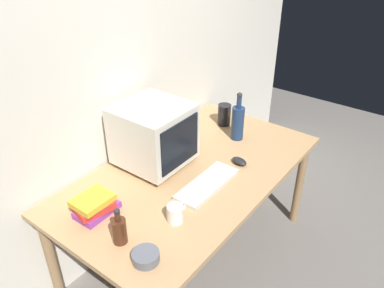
{
  "coord_description": "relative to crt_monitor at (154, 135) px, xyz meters",
  "views": [
    {
      "loc": [
        -1.44,
        -1.09,
        1.97
      ],
      "look_at": [
        0.0,
        0.0,
        0.88
      ],
      "focal_mm": 35.57,
      "sensor_mm": 36.0,
      "label": 1
    }
  ],
  "objects": [
    {
      "name": "ground_plane",
      "position": [
        0.07,
        -0.22,
        -0.9
      ],
      "size": [
        6.0,
        6.0,
        0.0
      ],
      "primitive_type": "plane",
      "color": "slate"
    },
    {
      "name": "back_wall",
      "position": [
        0.07,
        0.29,
        0.35
      ],
      "size": [
        4.0,
        0.08,
        2.5
      ],
      "primitive_type": "cube",
      "color": "silver",
      "rests_on": "ground"
    },
    {
      "name": "desk",
      "position": [
        0.07,
        -0.22,
        -0.26
      ],
      "size": [
        1.62,
        0.9,
        0.7
      ],
      "color": "tan",
      "rests_on": "ground"
    },
    {
      "name": "crt_monitor",
      "position": [
        0.0,
        0.0,
        0.0
      ],
      "size": [
        0.38,
        0.39,
        0.37
      ],
      "color": "beige",
      "rests_on": "desk"
    },
    {
      "name": "keyboard",
      "position": [
        0.0,
        -0.38,
        -0.18
      ],
      "size": [
        0.42,
        0.15,
        0.02
      ],
      "primitive_type": "cube",
      "rotation": [
        0.0,
        0.0,
        -0.0
      ],
      "color": "beige",
      "rests_on": "desk"
    },
    {
      "name": "computer_mouse",
      "position": [
        0.29,
        -0.4,
        -0.17
      ],
      "size": [
        0.08,
        0.11,
        0.04
      ],
      "primitive_type": "ellipsoid",
      "rotation": [
        0.0,
        0.0,
        -0.18
      ],
      "color": "black",
      "rests_on": "desk"
    },
    {
      "name": "bottle_tall",
      "position": [
        0.55,
        -0.23,
        -0.07
      ],
      "size": [
        0.08,
        0.08,
        0.33
      ],
      "color": "navy",
      "rests_on": "desk"
    },
    {
      "name": "bottle_short",
      "position": [
        -0.57,
        -0.3,
        -0.12
      ],
      "size": [
        0.07,
        0.07,
        0.19
      ],
      "color": "#472314",
      "rests_on": "desk"
    },
    {
      "name": "book_stack",
      "position": [
        -0.52,
        -0.07,
        -0.14
      ],
      "size": [
        0.23,
        0.19,
        0.11
      ],
      "color": "#843893",
      "rests_on": "desk"
    },
    {
      "name": "mug",
      "position": [
        -0.31,
        -0.41,
        -0.15
      ],
      "size": [
        0.12,
        0.08,
        0.09
      ],
      "color": "white",
      "rests_on": "desk"
    },
    {
      "name": "cd_spindle",
      "position": [
        -0.58,
        -0.47,
        -0.17
      ],
      "size": [
        0.12,
        0.12,
        0.04
      ],
      "primitive_type": "cylinder",
      "color": "#595B66",
      "rests_on": "desk"
    },
    {
      "name": "metal_canister",
      "position": [
        0.66,
        -0.06,
        -0.12
      ],
      "size": [
        0.09,
        0.09,
        0.15
      ],
      "primitive_type": "cylinder",
      "color": "black",
      "rests_on": "desk"
    }
  ]
}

